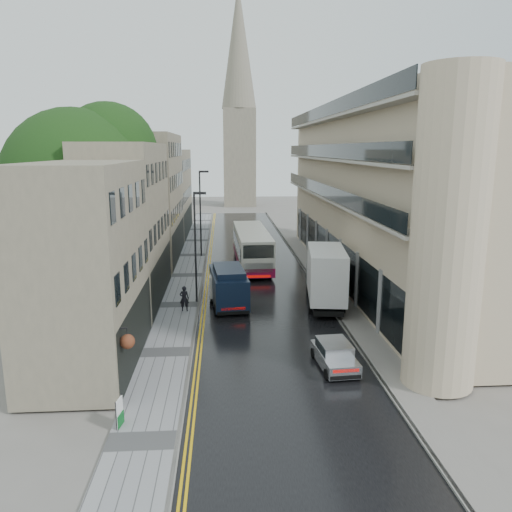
{
  "coord_description": "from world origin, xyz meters",
  "views": [
    {
      "loc": [
        -2.76,
        -14.29,
        10.73
      ],
      "look_at": [
        -0.61,
        18.0,
        3.76
      ],
      "focal_mm": 35.0,
      "sensor_mm": 36.0,
      "label": 1
    }
  ],
  "objects": [
    {
      "name": "tree_far",
      "position": [
        -12.2,
        33.0,
        6.23
      ],
      "size": [
        9.24,
        9.24,
        12.46
      ],
      "primitive_type": null,
      "color": "black",
      "rests_on": "ground"
    },
    {
      "name": "pedestrian",
      "position": [
        -5.41,
        17.77,
        0.98
      ],
      "size": [
        0.63,
        0.43,
        1.71
      ],
      "primitive_type": "imported",
      "rotation": [
        0.0,
        0.0,
        3.12
      ],
      "color": "black",
      "rests_on": "left_sidewalk"
    },
    {
      "name": "church_spire",
      "position": [
        0.5,
        82.0,
        20.0
      ],
      "size": [
        6.4,
        6.4,
        40.0
      ],
      "primitive_type": null,
      "color": "gray",
      "rests_on": "ground"
    },
    {
      "name": "cream_bus",
      "position": [
        -1.29,
        27.78,
        1.7
      ],
      "size": [
        3.17,
        12.36,
        3.35
      ],
      "primitive_type": null,
      "rotation": [
        0.0,
        0.0,
        0.03
      ],
      "color": "silver",
      "rests_on": "road"
    },
    {
      "name": "left_sidewalk",
      "position": [
        -5.85,
        27.5,
        0.06
      ],
      "size": [
        2.7,
        85.0,
        0.12
      ],
      "primitive_type": "cube",
      "color": "gray",
      "rests_on": "ground"
    },
    {
      "name": "silver_hatchback",
      "position": [
        2.07,
        7.33,
        0.7
      ],
      "size": [
        1.85,
        3.73,
        1.36
      ],
      "primitive_type": null,
      "rotation": [
        0.0,
        0.0,
        0.08
      ],
      "color": "#B8B8BD",
      "rests_on": "road"
    },
    {
      "name": "lamp_post_far",
      "position": [
        -5.0,
        35.31,
        4.36
      ],
      "size": [
        0.96,
        0.24,
        8.48
      ],
      "primitive_type": null,
      "rotation": [
        0.0,
        0.0,
        -0.03
      ],
      "color": "black",
      "rests_on": "left_sidewalk"
    },
    {
      "name": "old_shop_row",
      "position": [
        -9.45,
        30.0,
        6.0
      ],
      "size": [
        4.5,
        56.0,
        12.0
      ],
      "primitive_type": null,
      "color": "gray",
      "rests_on": "ground"
    },
    {
      "name": "ground",
      "position": [
        0.0,
        0.0,
        0.0
      ],
      "size": [
        200.0,
        200.0,
        0.0
      ],
      "primitive_type": "plane",
      "color": "slate",
      "rests_on": "ground"
    },
    {
      "name": "right_sidewalk",
      "position": [
        5.4,
        27.5,
        0.06
      ],
      "size": [
        1.8,
        85.0,
        0.12
      ],
      "primitive_type": "cube",
      "color": "slate",
      "rests_on": "ground"
    },
    {
      "name": "white_van",
      "position": [
        -3.67,
        20.0,
        1.04
      ],
      "size": [
        2.11,
        4.6,
        2.05
      ],
      "primitive_type": null,
      "rotation": [
        0.0,
        0.0,
        -0.04
      ],
      "color": "silver",
      "rests_on": "road"
    },
    {
      "name": "modern_block",
      "position": [
        10.3,
        26.0,
        7.0
      ],
      "size": [
        8.0,
        40.0,
        14.0
      ],
      "primitive_type": null,
      "color": "#BCAA8C",
      "rests_on": "ground"
    },
    {
      "name": "tree_near",
      "position": [
        -12.5,
        20.0,
        6.95
      ],
      "size": [
        10.56,
        10.56,
        13.89
      ],
      "primitive_type": null,
      "color": "black",
      "rests_on": "ground"
    },
    {
      "name": "road",
      "position": [
        0.0,
        27.5,
        0.01
      ],
      "size": [
        9.0,
        85.0,
        0.02
      ],
      "primitive_type": "cube",
      "color": "black",
      "rests_on": "ground"
    },
    {
      "name": "lamp_post_near",
      "position": [
        -4.7,
        19.81,
        3.98
      ],
      "size": [
        0.88,
        0.26,
        7.72
      ],
      "primitive_type": null,
      "rotation": [
        0.0,
        0.0,
        -0.07
      ],
      "color": "black",
      "rests_on": "left_sidewalk"
    },
    {
      "name": "navy_van",
      "position": [
        -3.28,
        17.19,
        1.45
      ],
      "size": [
        2.77,
        5.78,
        2.85
      ],
      "primitive_type": null,
      "rotation": [
        0.0,
        0.0,
        0.1
      ],
      "color": "black",
      "rests_on": "road"
    },
    {
      "name": "white_lorry",
      "position": [
        2.96,
        17.11,
        2.09
      ],
      "size": [
        3.35,
        8.1,
        4.13
      ],
      "primitive_type": null,
      "rotation": [
        0.0,
        0.0,
        -0.13
      ],
      "color": "silver",
      "rests_on": "road"
    },
    {
      "name": "estate_sign",
      "position": [
        -6.9,
        3.71,
        0.68
      ],
      "size": [
        0.19,
        0.68,
        1.13
      ],
      "primitive_type": null,
      "rotation": [
        0.0,
        0.0,
        -0.16
      ],
      "color": "white",
      "rests_on": "left_sidewalk"
    }
  ]
}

